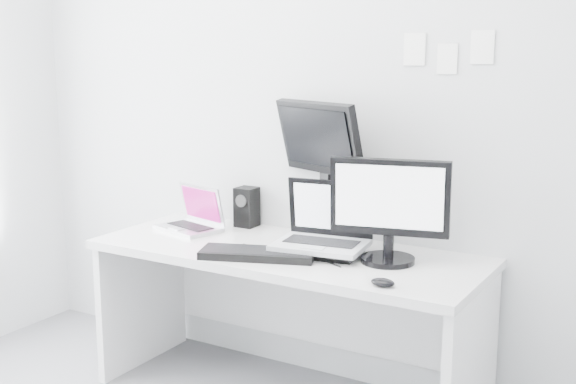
% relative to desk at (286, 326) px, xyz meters
% --- Properties ---
extents(back_wall, '(3.60, 0.00, 3.60)m').
position_rel_desk_xyz_m(back_wall, '(0.00, 0.35, 0.99)').
color(back_wall, silver).
rests_on(back_wall, ground).
extents(desk, '(1.80, 0.70, 0.73)m').
position_rel_desk_xyz_m(desk, '(0.00, 0.00, 0.00)').
color(desk, silver).
rests_on(desk, ground).
extents(macbook, '(0.36, 0.30, 0.23)m').
position_rel_desk_xyz_m(macbook, '(-0.60, 0.05, 0.48)').
color(macbook, silver).
rests_on(macbook, desk).
extents(speaker, '(0.10, 0.10, 0.20)m').
position_rel_desk_xyz_m(speaker, '(-0.40, 0.28, 0.47)').
color(speaker, black).
rests_on(speaker, desk).
extents(dell_laptop, '(0.43, 0.36, 0.33)m').
position_rel_desk_xyz_m(dell_laptop, '(0.17, -0.00, 0.53)').
color(dell_laptop, '#BABEC3').
rests_on(dell_laptop, desk).
extents(rear_monitor, '(0.53, 0.34, 0.68)m').
position_rel_desk_xyz_m(rear_monitor, '(0.06, 0.24, 0.70)').
color(rear_monitor, black).
rests_on(rear_monitor, desk).
extents(samsung_monitor, '(0.54, 0.35, 0.46)m').
position_rel_desk_xyz_m(samsung_monitor, '(0.48, 0.04, 0.60)').
color(samsung_monitor, black).
rests_on(samsung_monitor, desk).
extents(keyboard, '(0.53, 0.34, 0.03)m').
position_rel_desk_xyz_m(keyboard, '(-0.04, -0.18, 0.38)').
color(keyboard, black).
rests_on(keyboard, desk).
extents(mouse, '(0.10, 0.06, 0.03)m').
position_rel_desk_xyz_m(mouse, '(0.59, -0.27, 0.38)').
color(mouse, black).
rests_on(mouse, desk).
extents(wall_note_0, '(0.10, 0.00, 0.14)m').
position_rel_desk_xyz_m(wall_note_0, '(0.45, 0.34, 1.26)').
color(wall_note_0, white).
rests_on(wall_note_0, back_wall).
extents(wall_note_1, '(0.09, 0.00, 0.13)m').
position_rel_desk_xyz_m(wall_note_1, '(0.60, 0.34, 1.22)').
color(wall_note_1, white).
rests_on(wall_note_1, back_wall).
extents(wall_note_2, '(0.10, 0.00, 0.14)m').
position_rel_desk_xyz_m(wall_note_2, '(0.75, 0.34, 1.26)').
color(wall_note_2, white).
rests_on(wall_note_2, back_wall).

